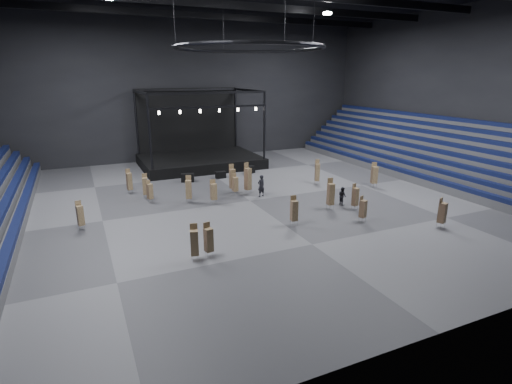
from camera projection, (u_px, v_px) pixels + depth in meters
name	position (u px, v px, depth m)	size (l,w,h in m)	color
floor	(250.00, 201.00, 35.92)	(50.00, 50.00, 0.00)	#545356
wall_back	(185.00, 89.00, 51.69)	(50.00, 0.20, 18.00)	black
wall_front	(471.00, 129.00, 15.01)	(50.00, 0.20, 18.00)	black
wall_right	(461.00, 93.00, 43.21)	(0.20, 42.00, 18.00)	black
bleachers_right	(438.00, 160.00, 44.47)	(7.20, 40.00, 6.40)	#4A4A4C
stage	(198.00, 153.00, 49.69)	(14.00, 10.00, 9.20)	black
truss_ring	(249.00, 48.00, 32.21)	(12.30, 12.30, 5.15)	black
flight_case_left	(188.00, 178.00, 42.07)	(1.33, 0.67, 0.89)	black
flight_case_mid	(221.00, 175.00, 43.56)	(1.11, 0.55, 0.74)	black
flight_case_right	(250.00, 170.00, 45.63)	(1.24, 0.62, 0.83)	black
chair_stack_0	(374.00, 175.00, 39.72)	(0.68, 0.68, 2.55)	silver
chair_stack_1	(145.00, 186.00, 36.28)	(0.53, 0.53, 2.31)	silver
chair_stack_2	(294.00, 210.00, 29.77)	(0.53, 0.53, 2.32)	silver
chair_stack_3	(232.00, 178.00, 38.11)	(0.51, 0.51, 2.75)	silver
chair_stack_4	(129.00, 181.00, 37.77)	(0.54, 0.54, 2.39)	silver
chair_stack_5	(194.00, 242.00, 24.09)	(0.58, 0.58, 2.37)	silver
chair_stack_6	(235.00, 184.00, 37.34)	(0.50, 0.50, 2.04)	silver
chair_stack_7	(208.00, 239.00, 24.61)	(0.55, 0.55, 2.26)	silver
chair_stack_8	(248.00, 178.00, 37.51)	(0.67, 0.67, 3.02)	silver
chair_stack_9	(80.00, 215.00, 28.96)	(0.53, 0.53, 2.20)	silver
chair_stack_10	(331.00, 194.00, 33.29)	(0.56, 0.56, 2.69)	silver
chair_stack_11	(363.00, 208.00, 30.52)	(0.58, 0.58, 2.06)	silver
chair_stack_12	(189.00, 189.00, 35.04)	(0.64, 0.64, 2.45)	silver
chair_stack_13	(317.00, 172.00, 40.85)	(0.59, 0.59, 2.60)	silver
chair_stack_14	(442.00, 212.00, 29.30)	(0.64, 0.64, 2.29)	silver
chair_stack_15	(150.00, 191.00, 35.15)	(0.56, 0.56, 2.02)	silver
chair_stack_16	(355.00, 196.00, 33.26)	(0.52, 0.52, 2.25)	silver
chair_stack_17	(214.00, 191.00, 34.70)	(0.55, 0.55, 2.19)	silver
man_center	(261.00, 186.00, 36.89)	(0.75, 0.49, 2.06)	black
crew_member	(342.00, 196.00, 34.66)	(0.77, 0.60, 1.58)	black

